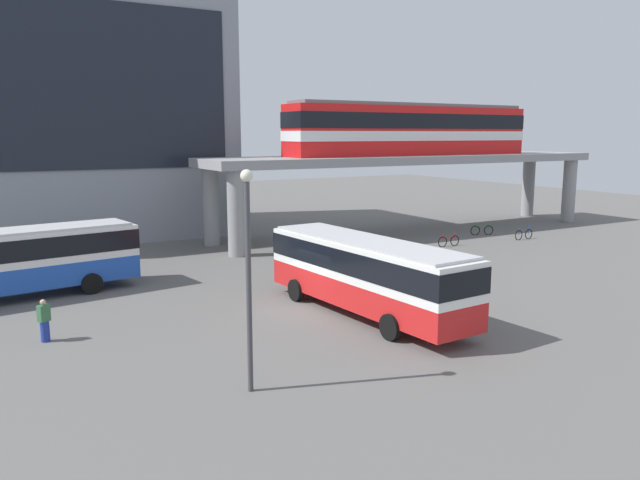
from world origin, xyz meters
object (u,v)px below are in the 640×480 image
Objects in this scene: bicycle_orange at (333,253)px; bicycle_silver at (378,252)px; bicycle_blue at (524,234)px; bicycle_black at (311,249)px; bus_secondary at (13,257)px; bicycle_green at (482,230)px; train at (412,129)px; station_building at (36,104)px; pedestrian_walking_across at (44,322)px; bus_main at (366,269)px; bicycle_red at (449,241)px.

bicycle_orange and bicycle_silver have the same top height.
bicycle_blue is 1.07× the size of bicycle_black.
bus_secondary reaches higher than bicycle_green.
train reaches higher than bicycle_black.
station_building reaches higher than bicycle_orange.
bus_main is at bearing -14.09° from pedestrian_walking_across.
bicycle_green is at bearing 5.07° from bus_secondary.
bus_secondary is 6.31× the size of bicycle_silver.
bus_main is 6.25× the size of bicycle_blue.
bicycle_red is 5.93m from bicycle_green.
bicycle_blue is at bearing -0.24° from bus_secondary.
bus_main reaches higher than bicycle_red.
pedestrian_walking_across reaches higher than bicycle_silver.
bicycle_red is (13.97, 10.58, -1.63)m from bus_main.
bus_secondary is (-12.55, 10.16, 0.00)m from bus_main.
station_building is 15.52× the size of bicycle_black.
bicycle_orange is 1.90m from bicycle_black.
bicycle_silver is (20.18, -0.31, -1.63)m from bus_secondary.
bicycle_green is at bearing 8.57° from bicycle_orange.
bicycle_silver is (7.62, 9.85, -1.63)m from bus_main.
pedestrian_walking_across is (0.47, -7.13, -1.25)m from bus_secondary.
bus_main and bus_secondary have the same top height.
train reaches higher than pedestrian_walking_across.
station_building is at bearing 150.75° from bicycle_green.
bicycle_green is (3.90, -3.83, -7.54)m from train.
bus_secondary is at bearing -177.85° from bicycle_orange.
pedestrian_walking_across is at bearing -163.84° from bicycle_red.
bicycle_silver and bicycle_blue have the same top height.
train is at bearing 47.35° from bus_main.
station_building is 23.21m from bicycle_black.
bicycle_blue and bicycle_black have the same top height.
train is 29.43m from bus_secondary.
station_building is 16.32× the size of pedestrian_walking_across.
bicycle_red is (-6.61, 0.56, 0.00)m from bicycle_blue.
bus_main reaches higher than bicycle_black.
bus_secondary is 26.58m from bicycle_red.
bicycle_orange is at bearing 24.60° from pedestrian_walking_across.
bicycle_green is at bearing 14.94° from bicycle_silver.
bus_main is 23.40m from bicycle_green.
bicycle_green is at bearing 1.33° from bicycle_black.
bicycle_silver is 1.00× the size of bicycle_blue.
bus_secondary is at bearing -166.64° from train.
bus_main is at bearing -154.04° from bicycle_blue.
bicycle_green is (11.77, 3.14, 0.00)m from bicycle_silver.
bicycle_orange is at bearing -150.40° from train.
bicycle_green is 33.02m from pedestrian_walking_across.
bus_main is (9.19, -29.01, -7.64)m from station_building.
bicycle_red is (23.17, -18.42, -9.27)m from station_building.
bicycle_blue is (29.78, -18.98, -9.27)m from station_building.
bicycle_blue is (33.13, -0.14, -1.63)m from bus_secondary.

